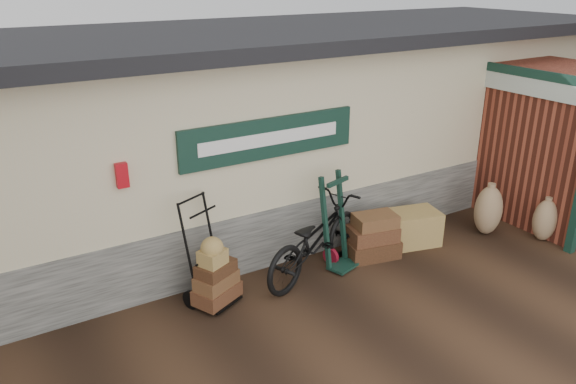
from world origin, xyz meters
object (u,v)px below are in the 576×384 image
at_px(green_barrow, 336,222).
at_px(suitcase_stack, 372,235).
at_px(porter_trolley, 205,251).
at_px(bicycle, 315,235).
at_px(wicker_hamper, 411,228).

bearing_deg(green_barrow, suitcase_stack, -21.48).
height_order(green_barrow, suitcase_stack, green_barrow).
bearing_deg(suitcase_stack, porter_trolley, 176.52).
relative_size(suitcase_stack, bicycle, 0.37).
height_order(suitcase_stack, wicker_hamper, suitcase_stack).
bearing_deg(green_barrow, porter_trolley, 159.47).
xyz_separation_m(green_barrow, bicycle, (-0.38, -0.03, -0.09)).
bearing_deg(porter_trolley, bicycle, -29.93).
distance_m(suitcase_stack, bicycle, 1.06).
bearing_deg(bicycle, wicker_hamper, -110.82).
height_order(porter_trolley, green_barrow, porter_trolley).
height_order(porter_trolley, suitcase_stack, porter_trolley).
bearing_deg(bicycle, suitcase_stack, -111.67).
bearing_deg(bicycle, green_barrow, -106.13).
distance_m(green_barrow, wicker_hamper, 1.51).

